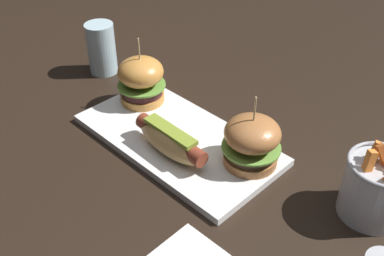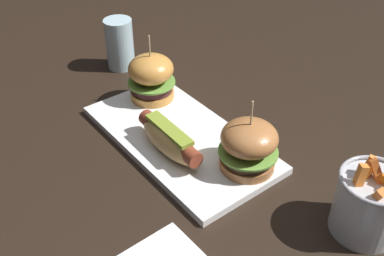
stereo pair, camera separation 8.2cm
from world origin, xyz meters
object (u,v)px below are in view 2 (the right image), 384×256
fries_bucket (369,203)px  hot_dog (169,139)px  water_glass (120,44)px  slider_right (249,146)px  slider_left (151,77)px  platter_main (179,138)px

fries_bucket → hot_dog: bearing=-157.4°
fries_bucket → water_glass: size_ratio=1.16×
hot_dog → water_glass: (-0.35, 0.11, 0.02)m
fries_bucket → slider_right: bearing=-165.7°
fries_bucket → water_glass: (-0.67, -0.03, 0.00)m
slider_left → slider_right: (0.29, 0.01, -0.00)m
slider_right → water_glass: (-0.46, 0.02, -0.00)m
water_glass → slider_left: bearing=-9.5°
platter_main → fries_bucket: (0.35, 0.09, 0.05)m
hot_dog → water_glass: 0.36m
water_glass → fries_bucket: bearing=2.3°
platter_main → hot_dog: (0.03, -0.04, 0.03)m
slider_left → slider_right: bearing=1.0°
platter_main → water_glass: bearing=168.6°
hot_dog → platter_main: bearing=122.6°
hot_dog → water_glass: bearing=163.0°
slider_left → platter_main: bearing=-13.7°
fries_bucket → water_glass: fries_bucket is taller
slider_right → slider_left: bearing=-179.0°
slider_right → water_glass: size_ratio=1.14×
hot_dog → slider_left: size_ratio=1.14×
slider_left → water_glass: bearing=170.5°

